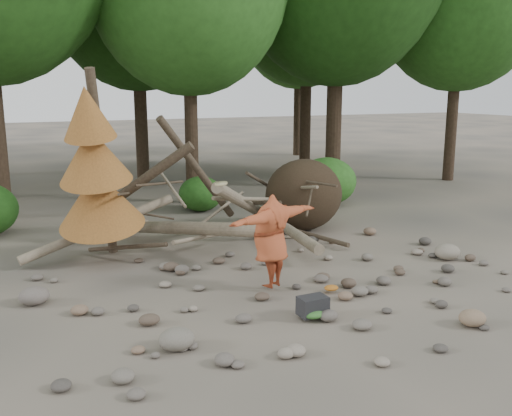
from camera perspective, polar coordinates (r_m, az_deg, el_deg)
name	(u,v)px	position (r m, az deg, el deg)	size (l,w,h in m)	color
ground	(295,292)	(11.23, 3.90, -8.40)	(120.00, 120.00, 0.00)	#514C44
deadfall_pile	(286,198)	(15.50, 3.04, 0.99)	(8.55, 5.24, 3.30)	#332619
dead_conifer	(96,172)	(12.87, -15.73, 3.53)	(2.06, 2.16, 4.35)	#4C3F30
bush_mid	(201,194)	(18.32, -5.56, 1.43)	(1.40, 1.40, 1.12)	#265C1A
bush_right	(326,181)	(19.35, 7.06, 2.68)	(2.00, 2.00, 1.60)	#306D22
frisbee_thrower	(271,241)	(11.03, 1.51, -3.30)	(2.33, 1.34, 2.10)	#AA4726
backpack	(313,309)	(10.01, 5.69, -10.03)	(0.50, 0.33, 0.33)	black
cloth_green	(313,316)	(9.95, 5.75, -10.72)	(0.40, 0.34, 0.15)	#346B2A
cloth_orange	(331,290)	(11.25, 7.53, -8.16)	(0.29, 0.23, 0.10)	#A35E1C
boulder_front_left	(177,339)	(8.95, -7.92, -12.85)	(0.55, 0.50, 0.33)	slate
boulder_front_right	(472,318)	(10.33, 20.82, -10.24)	(0.46, 0.42, 0.28)	#846B53
boulder_mid_right	(447,252)	(13.92, 18.60, -4.18)	(0.60, 0.54, 0.36)	gray
boulder_mid_left	(34,296)	(11.31, -21.30, -8.18)	(0.55, 0.50, 0.33)	#696058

